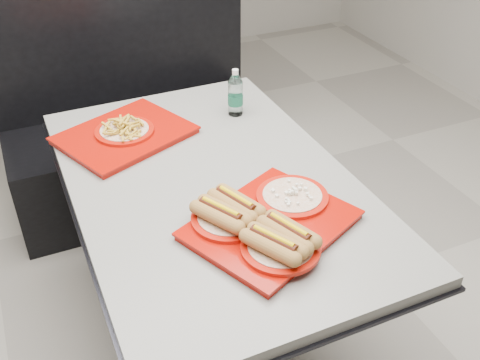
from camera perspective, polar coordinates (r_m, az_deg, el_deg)
name	(u,v)px	position (r m, az deg, el deg)	size (l,w,h in m)	color
ground	(217,330)	(2.39, -2.36, -14.95)	(6.00, 6.00, 0.00)	#9E998D
diner_table	(213,219)	(1.98, -2.75, -3.95)	(0.92, 1.42, 0.75)	black
booth_bench	(135,125)	(2.96, -10.59, 5.48)	(1.30, 0.57, 1.35)	black
tray_near	(266,221)	(1.65, 2.64, -4.23)	(0.57, 0.52, 0.10)	#9C0C04
tray_far	(125,132)	(2.14, -11.64, 4.78)	(0.55, 0.50, 0.09)	#9C0C04
water_bottle	(235,95)	(2.24, -0.47, 8.61)	(0.06, 0.06, 0.19)	silver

